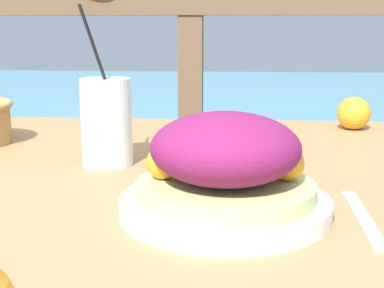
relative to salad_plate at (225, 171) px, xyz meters
name	(u,v)px	position (x,y,z in m)	size (l,w,h in m)	color
patio_table	(147,231)	(-0.11, 0.13, -0.13)	(1.26, 0.99, 0.71)	#997047
railing_fence	(191,73)	(-0.11, 0.99, 0.02)	(2.80, 0.08, 1.04)	brown
sea_backdrop	(215,120)	(-0.11, 3.49, -0.56)	(12.00, 4.00, 0.39)	#568EA8
salad_plate	(225,171)	(0.00, 0.00, 0.00)	(0.25, 0.25, 0.12)	silver
drink_glass	(107,122)	(-0.19, 0.21, 0.02)	(0.08, 0.08, 0.24)	silver
fork	(363,218)	(0.16, -0.01, -0.05)	(0.02, 0.18, 0.00)	silver
orange_near_glass	(354,113)	(0.26, 0.53, -0.02)	(0.07, 0.07, 0.07)	orange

